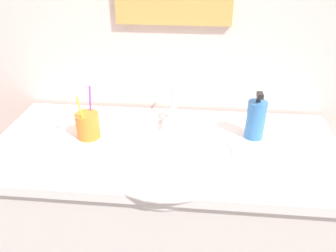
# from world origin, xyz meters

# --- Properties ---
(tiled_wall_back) EXTENTS (2.43, 0.04, 2.40)m
(tiled_wall_back) POSITION_xyz_m (0.00, 0.32, 1.20)
(tiled_wall_back) COLOR beige
(tiled_wall_back) RESTS_ON ground
(vanity_counter) EXTENTS (1.23, 0.56, 0.84)m
(vanity_counter) POSITION_xyz_m (0.00, 0.00, 0.42)
(vanity_counter) COLOR silver
(vanity_counter) RESTS_ON ground
(sink_basin) EXTENTS (0.48, 0.48, 0.12)m
(sink_basin) POSITION_xyz_m (0.01, -0.06, 0.80)
(sink_basin) COLOR white
(sink_basin) RESTS_ON vanity_counter
(faucet) EXTENTS (0.02, 0.17, 0.14)m
(faucet) POSITION_xyz_m (0.01, 0.17, 0.91)
(faucet) COLOR silver
(faucet) RESTS_ON sink_basin
(toothbrush_cup) EXTENTS (0.08, 0.08, 0.10)m
(toothbrush_cup) POSITION_xyz_m (-0.29, 0.02, 0.89)
(toothbrush_cup) COLOR orange
(toothbrush_cup) RESTS_ON vanity_counter
(toothbrush_yellow) EXTENTS (0.02, 0.04, 0.20)m
(toothbrush_yellow) POSITION_xyz_m (-0.29, -0.01, 0.96)
(toothbrush_yellow) COLOR yellow
(toothbrush_yellow) RESTS_ON toothbrush_cup
(toothbrush_purple) EXTENTS (0.02, 0.03, 0.21)m
(toothbrush_purple) POSITION_xyz_m (-0.28, 0.06, 0.96)
(toothbrush_purple) COLOR purple
(toothbrush_purple) RESTS_ON toothbrush_cup
(soap_dispenser) EXTENTS (0.07, 0.07, 0.18)m
(soap_dispenser) POSITION_xyz_m (0.32, 0.08, 0.91)
(soap_dispenser) COLOR #3372BF
(soap_dispenser) RESTS_ON vanity_counter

